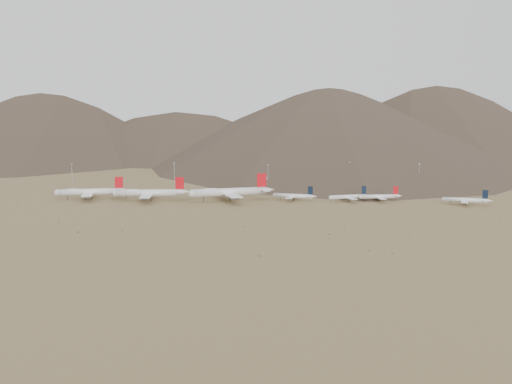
# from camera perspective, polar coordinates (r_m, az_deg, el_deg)

# --- Properties ---
(ground) EXTENTS (3000.00, 3000.00, 0.00)m
(ground) POSITION_cam_1_polar(r_m,az_deg,el_deg) (457.19, -3.51, -1.53)
(ground) COLOR #9D8051
(ground) RESTS_ON ground
(mountain_ridge) EXTENTS (4400.00, 1000.00, 300.00)m
(mountain_ridge) POSITION_cam_1_polar(r_m,az_deg,el_deg) (1351.97, 0.95, 10.73)
(mountain_ridge) COLOR brown
(mountain_ridge) RESTS_ON ground
(widebody_west) EXTENTS (63.79, 50.36, 19.38)m
(widebody_west) POSITION_cam_1_polar(r_m,az_deg,el_deg) (521.17, -16.24, 0.03)
(widebody_west) COLOR white
(widebody_west) RESTS_ON ground
(widebody_centre) EXTENTS (67.93, 52.78, 20.25)m
(widebody_centre) POSITION_cam_1_polar(r_m,az_deg,el_deg) (500.19, -10.58, -0.07)
(widebody_centre) COLOR white
(widebody_centre) RESTS_ON ground
(widebody_east) EXTENTS (73.39, 58.77, 22.97)m
(widebody_east) POSITION_cam_1_polar(r_m,az_deg,el_deg) (490.78, -2.68, 0.02)
(widebody_east) COLOR white
(widebody_east) RESTS_ON ground
(narrowbody_a) EXTENTS (38.64, 28.57, 13.06)m
(narrowbody_a) POSITION_cam_1_polar(r_m,az_deg,el_deg) (492.84, 3.84, -0.39)
(narrowbody_a) COLOR white
(narrowbody_a) RESTS_ON ground
(narrowbody_b) EXTENTS (37.28, 27.93, 12.93)m
(narrowbody_b) POSITION_cam_1_polar(r_m,az_deg,el_deg) (493.17, 9.29, -0.47)
(narrowbody_b) COLOR white
(narrowbody_b) RESTS_ON ground
(narrowbody_c) EXTENTS (38.60, 28.22, 12.86)m
(narrowbody_c) POSITION_cam_1_polar(r_m,az_deg,el_deg) (499.91, 12.30, -0.44)
(narrowbody_c) COLOR white
(narrowbody_c) RESTS_ON ground
(narrowbody_d) EXTENTS (38.67, 28.58, 13.06)m
(narrowbody_d) POSITION_cam_1_polar(r_m,az_deg,el_deg) (497.41, 20.30, -0.76)
(narrowbody_d) COLOR white
(narrowbody_d) RESTS_ON ground
(control_tower) EXTENTS (8.00, 8.00, 12.00)m
(control_tower) POSITION_cam_1_polar(r_m,az_deg,el_deg) (572.78, 0.86, 0.82)
(control_tower) COLOR gray
(control_tower) RESTS_ON ground
(mast_far_west) EXTENTS (2.00, 0.60, 25.70)m
(mast_far_west) POSITION_cam_1_polar(r_m,az_deg,el_deg) (605.08, -17.92, 1.66)
(mast_far_west) COLOR gray
(mast_far_west) RESTS_ON ground
(mast_west) EXTENTS (2.00, 0.60, 25.70)m
(mast_west) POSITION_cam_1_polar(r_m,az_deg,el_deg) (590.92, -8.17, 1.81)
(mast_west) COLOR gray
(mast_west) RESTS_ON ground
(mast_centre) EXTENTS (2.00, 0.60, 25.70)m
(mast_centre) POSITION_cam_1_polar(r_m,az_deg,el_deg) (565.64, 1.21, 1.64)
(mast_centre) COLOR gray
(mast_centre) RESTS_ON ground
(mast_east) EXTENTS (2.00, 0.60, 25.70)m
(mast_east) POSITION_cam_1_polar(r_m,az_deg,el_deg) (598.47, 9.31, 1.86)
(mast_east) COLOR gray
(mast_east) RESTS_ON ground
(mast_far_east) EXTENTS (2.00, 0.60, 25.70)m
(mast_far_east) POSITION_cam_1_polar(r_m,az_deg,el_deg) (595.96, 15.98, 1.65)
(mast_far_east) COLOR gray
(mast_far_east) RESTS_ON ground
(desert_scrub) EXTENTS (405.25, 183.04, 0.90)m
(desert_scrub) POSITION_cam_1_polar(r_m,az_deg,el_deg) (363.54, -9.66, -3.88)
(desert_scrub) COLOR brown
(desert_scrub) RESTS_ON ground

